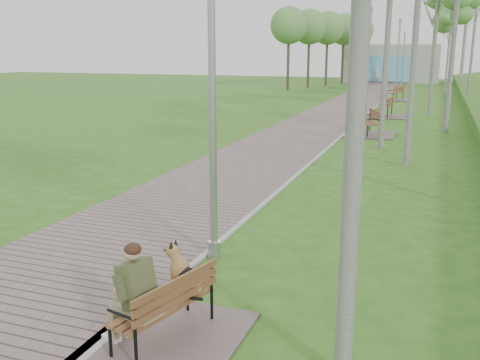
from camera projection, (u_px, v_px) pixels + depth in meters
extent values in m
plane|color=#2A5A18|center=(253.00, 214.00, 11.44)|extent=(120.00, 120.00, 0.00)
cube|color=#685954|center=(342.00, 109.00, 31.63)|extent=(3.50, 67.00, 0.04)
cube|color=#999993|center=(372.00, 110.00, 31.05)|extent=(0.10, 67.00, 0.05)
cube|color=#9E9E99|center=(391.00, 64.00, 57.99)|extent=(10.00, 5.00, 4.00)
cube|color=#62AADA|center=(389.00, 69.00, 55.74)|extent=(4.00, 0.20, 2.60)
cube|color=#685954|center=(168.00, 338.00, 6.48)|extent=(1.73, 1.93, 0.04)
cube|color=brown|center=(163.00, 306.00, 6.40)|extent=(0.78, 1.51, 0.04)
cube|color=brown|center=(177.00, 291.00, 6.21)|extent=(0.40, 1.41, 0.32)
cube|color=#685954|center=(369.00, 134.00, 22.12)|extent=(2.05, 2.28, 0.04)
cube|color=brown|center=(368.00, 122.00, 22.02)|extent=(1.08, 1.78, 0.05)
cube|color=brown|center=(376.00, 115.00, 21.95)|extent=(0.64, 1.62, 0.38)
cube|color=#685954|center=(385.00, 116.00, 28.18)|extent=(2.06, 2.29, 0.04)
cube|color=brown|center=(385.00, 107.00, 28.08)|extent=(0.60, 1.74, 0.05)
cube|color=brown|center=(391.00, 101.00, 27.90)|extent=(0.13, 1.72, 0.38)
cube|color=#685954|center=(395.00, 100.00, 37.41)|extent=(2.01, 2.23, 0.04)
cube|color=brown|center=(395.00, 93.00, 37.31)|extent=(1.04, 1.75, 0.04)
cube|color=brown|center=(399.00, 89.00, 37.07)|extent=(0.61, 1.59, 0.37)
cylinder|color=#95979C|center=(214.00, 250.00, 8.98)|extent=(0.20, 0.20, 0.30)
cylinder|color=#95979C|center=(212.00, 108.00, 8.42)|extent=(0.12, 0.12, 5.06)
cylinder|color=#95979C|center=(365.00, 118.00, 26.21)|extent=(0.21, 0.21, 0.31)
cylinder|color=#95979C|center=(368.00, 68.00, 25.63)|extent=(0.12, 0.12, 5.21)
cylinder|color=#95979C|center=(371.00, 10.00, 25.00)|extent=(0.19, 0.19, 0.26)
cylinder|color=#95979C|center=(395.00, 93.00, 41.30)|extent=(0.22, 0.22, 0.33)
cylinder|color=#95979C|center=(398.00, 59.00, 40.69)|extent=(0.13, 0.13, 5.54)
cylinder|color=#95979C|center=(400.00, 20.00, 40.02)|extent=(0.20, 0.20, 0.28)
cylinder|color=#95979C|center=(401.00, 84.00, 53.16)|extent=(0.20, 0.20, 0.29)
cylinder|color=#95979C|center=(403.00, 60.00, 52.62)|extent=(0.12, 0.12, 4.90)
cylinder|color=#95979C|center=(405.00, 34.00, 52.02)|extent=(0.18, 0.18, 0.25)
imported|color=silver|center=(377.00, 75.00, 55.77)|extent=(0.76, 0.61, 1.83)
cylinder|color=silver|center=(417.00, 17.00, 15.18)|extent=(0.18, 0.18, 8.69)
cylinder|color=silver|center=(389.00, 15.00, 17.99)|extent=(0.20, 0.20, 9.13)
cylinder|color=silver|center=(457.00, 4.00, 21.48)|extent=(0.20, 0.20, 10.48)
cylinder|color=silver|center=(435.00, 41.00, 27.60)|extent=(0.20, 0.20, 7.75)
cylinder|color=silver|center=(474.00, 29.00, 31.43)|extent=(0.17, 0.17, 9.28)
cylinder|color=silver|center=(449.00, 48.00, 39.12)|extent=(0.17, 0.17, 7.09)
ellipsoid|color=#5F8F45|center=(452.00, 16.00, 38.59)|extent=(2.48, 2.48, 3.12)
cylinder|color=silver|center=(465.00, 28.00, 43.31)|extent=(0.19, 0.19, 10.27)
cylinder|color=silver|center=(433.00, 38.00, 47.34)|extent=(0.17, 0.17, 8.99)
ellipsoid|color=#5F8F45|center=(436.00, 4.00, 46.66)|extent=(2.39, 2.39, 3.96)
cylinder|color=silver|center=(466.00, 35.00, 52.00)|extent=(0.20, 0.20, 9.64)
ellipsoid|color=#5F8F45|center=(469.00, 2.00, 51.27)|extent=(2.87, 2.87, 4.24)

